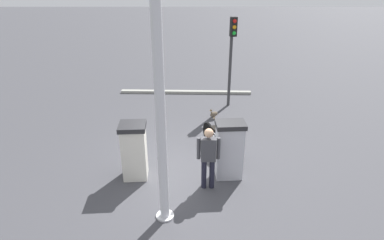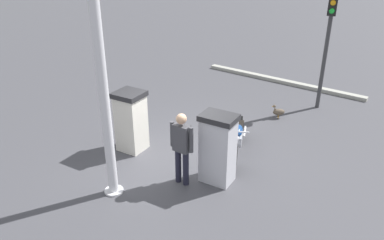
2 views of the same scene
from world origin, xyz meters
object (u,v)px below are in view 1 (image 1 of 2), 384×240
object	(u,v)px
fuel_pump_far	(134,150)
attendant_person	(208,155)
fuel_pump_near	(229,150)
roadside_traffic_light	(232,47)
wandering_duck	(214,114)
motorcycle_near_pump	(220,139)
canopy_support_pole	(161,125)

from	to	relation	value
fuel_pump_far	attendant_person	size ratio (longest dim) A/B	0.93
fuel_pump_near	roadside_traffic_light	xyz separation A→B (m)	(5.15, -0.60, 1.66)
attendant_person	roadside_traffic_light	world-z (taller)	roadside_traffic_light
wandering_duck	motorcycle_near_pump	bearing A→B (deg)	-179.98
wandering_duck	canopy_support_pole	bearing A→B (deg)	164.92
fuel_pump_far	canopy_support_pole	size ratio (longest dim) A/B	0.33
attendant_person	roadside_traffic_light	bearing A→B (deg)	-11.72
motorcycle_near_pump	attendant_person	bearing A→B (deg)	165.55
motorcycle_near_pump	fuel_pump_near	bearing A→B (deg)	-173.75
fuel_pump_near	canopy_support_pole	xyz separation A→B (m)	(-1.59, 1.58, 1.45)
fuel_pump_near	motorcycle_near_pump	bearing A→B (deg)	6.25
motorcycle_near_pump	canopy_support_pole	distance (m)	3.62
motorcycle_near_pump	canopy_support_pole	size ratio (longest dim) A/B	0.44
fuel_pump_near	canopy_support_pole	world-z (taller)	canopy_support_pole
fuel_pump_far	wandering_duck	size ratio (longest dim) A/B	3.58
wandering_duck	roadside_traffic_light	xyz separation A→B (m)	(1.37, -0.73, 2.26)
motorcycle_near_pump	fuel_pump_far	bearing A→B (deg)	117.12
attendant_person	fuel_pump_far	bearing A→B (deg)	74.76
fuel_pump_near	fuel_pump_far	world-z (taller)	fuel_pump_near
motorcycle_near_pump	wandering_duck	bearing A→B (deg)	0.02
fuel_pump_near	roadside_traffic_light	size ratio (longest dim) A/B	0.44
fuel_pump_near	canopy_support_pole	size ratio (longest dim) A/B	0.34
fuel_pump_far	roadside_traffic_light	distance (m)	6.23
fuel_pump_far	wandering_duck	distance (m)	4.49
fuel_pump_near	roadside_traffic_light	distance (m)	5.45
motorcycle_near_pump	roadside_traffic_light	size ratio (longest dim) A/B	0.57
motorcycle_near_pump	canopy_support_pole	xyz separation A→B (m)	(-2.79, 1.45, 1.78)
fuel_pump_near	motorcycle_near_pump	size ratio (longest dim) A/B	0.78
wandering_duck	roadside_traffic_light	distance (m)	2.74
motorcycle_near_pump	attendant_person	xyz separation A→B (m)	(-1.72, 0.44, 0.48)
attendant_person	fuel_pump_near	bearing A→B (deg)	-47.96
roadside_traffic_light	attendant_person	bearing A→B (deg)	168.28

